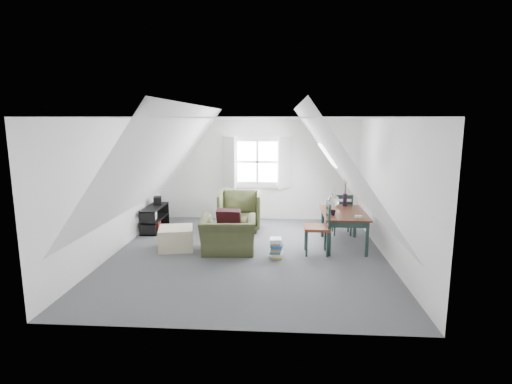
# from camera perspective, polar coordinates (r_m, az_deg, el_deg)

# --- Properties ---
(floor) EXTENTS (5.50, 5.50, 0.00)m
(floor) POSITION_cam_1_polar(r_m,az_deg,el_deg) (7.53, -1.11, -8.86)
(floor) COLOR #47484C
(floor) RESTS_ON ground
(ceiling) EXTENTS (5.50, 5.50, 0.00)m
(ceiling) POSITION_cam_1_polar(r_m,az_deg,el_deg) (7.12, -1.18, 10.52)
(ceiling) COLOR white
(ceiling) RESTS_ON wall_back
(wall_back) EXTENTS (5.00, 0.00, 5.00)m
(wall_back) POSITION_cam_1_polar(r_m,az_deg,el_deg) (9.94, 0.21, 3.21)
(wall_back) COLOR white
(wall_back) RESTS_ON ground
(wall_front) EXTENTS (5.00, 0.00, 5.00)m
(wall_front) POSITION_cam_1_polar(r_m,az_deg,el_deg) (4.55, -4.10, -5.26)
(wall_front) COLOR white
(wall_front) RESTS_ON ground
(wall_left) EXTENTS (0.00, 5.50, 5.50)m
(wall_left) POSITION_cam_1_polar(r_m,az_deg,el_deg) (7.84, -19.67, 0.72)
(wall_left) COLOR white
(wall_left) RESTS_ON ground
(wall_right) EXTENTS (0.00, 5.50, 5.50)m
(wall_right) POSITION_cam_1_polar(r_m,az_deg,el_deg) (7.44, 18.42, 0.31)
(wall_right) COLOR white
(wall_right) RESTS_ON ground
(slope_left) EXTENTS (3.19, 5.50, 4.48)m
(slope_left) POSITION_cam_1_polar(r_m,az_deg,el_deg) (7.45, -13.16, 4.65)
(slope_left) COLOR white
(slope_left) RESTS_ON wall_left
(slope_right) EXTENTS (3.19, 5.50, 4.48)m
(slope_right) POSITION_cam_1_polar(r_m,az_deg,el_deg) (7.19, 11.29, 4.53)
(slope_right) COLOR white
(slope_right) RESTS_ON wall_right
(dormer_window) EXTENTS (1.71, 0.35, 1.30)m
(dormer_window) POSITION_cam_1_polar(r_m,az_deg,el_deg) (9.84, 0.18, 4.31)
(dormer_window) COLOR white
(dormer_window) RESTS_ON wall_back
(skylight) EXTENTS (0.35, 0.75, 0.47)m
(skylight) POSITION_cam_1_polar(r_m,az_deg,el_deg) (8.48, 10.15, 5.20)
(skylight) COLOR white
(skylight) RESTS_ON slope_right
(armchair_near) EXTENTS (1.08, 0.96, 0.66)m
(armchair_near) POSITION_cam_1_polar(r_m,az_deg,el_deg) (7.67, -3.96, -8.53)
(armchair_near) COLOR #3B4021
(armchair_near) RESTS_ON floor
(armchair_far) EXTENTS (0.98, 1.00, 0.87)m
(armchair_far) POSITION_cam_1_polar(r_m,az_deg,el_deg) (9.19, -2.35, -5.33)
(armchair_far) COLOR #3B4021
(armchair_far) RESTS_ON floor
(throw_pillow) EXTENTS (0.48, 0.30, 0.48)m
(throw_pillow) POSITION_cam_1_polar(r_m,az_deg,el_deg) (7.65, -3.86, -4.08)
(throw_pillow) COLOR #370F15
(throw_pillow) RESTS_ON armchair_near
(ottoman) EXTENTS (0.76, 0.76, 0.43)m
(ottoman) POSITION_cam_1_polar(r_m,az_deg,el_deg) (7.92, -11.35, -6.50)
(ottoman) COLOR #C4B797
(ottoman) RESTS_ON floor
(dining_table) EXTENTS (0.83, 1.38, 0.69)m
(dining_table) POSITION_cam_1_polar(r_m,az_deg,el_deg) (8.03, 12.41, -3.44)
(dining_table) COLOR #36190E
(dining_table) RESTS_ON floor
(demijohn) EXTENTS (0.24, 0.24, 0.34)m
(demijohn) POSITION_cam_1_polar(r_m,az_deg,el_deg) (8.40, 11.01, -1.18)
(demijohn) COLOR silver
(demijohn) RESTS_ON dining_table
(vase_twigs) EXTENTS (0.08, 0.09, 0.66)m
(vase_twigs) POSITION_cam_1_polar(r_m,az_deg,el_deg) (8.53, 12.59, -1.02)
(vase_twigs) COLOR black
(vase_twigs) RESTS_ON dining_table
(cup) EXTENTS (0.14, 0.14, 0.10)m
(cup) POSITION_cam_1_polar(r_m,az_deg,el_deg) (7.69, 10.92, -3.29)
(cup) COLOR black
(cup) RESTS_ON dining_table
(paper_box) EXTENTS (0.12, 0.08, 0.04)m
(paper_box) POSITION_cam_1_polar(r_m,az_deg,el_deg) (7.61, 14.43, -3.42)
(paper_box) COLOR white
(paper_box) RESTS_ON dining_table
(dining_chair_far) EXTENTS (0.43, 0.43, 0.91)m
(dining_chair_far) POSITION_cam_1_polar(r_m,az_deg,el_deg) (8.88, 12.24, -2.97)
(dining_chair_far) COLOR maroon
(dining_chair_far) RESTS_ON floor
(dining_chair_near) EXTENTS (0.46, 0.46, 0.99)m
(dining_chair_near) POSITION_cam_1_polar(r_m,az_deg,el_deg) (7.51, 8.94, -4.95)
(dining_chair_near) COLOR maroon
(dining_chair_near) RESTS_ON floor
(media_shelf) EXTENTS (0.35, 1.06, 0.54)m
(media_shelf) POSITION_cam_1_polar(r_m,az_deg,el_deg) (9.33, -14.31, -3.85)
(media_shelf) COLOR black
(media_shelf) RESTS_ON floor
(electronics_box) EXTENTS (0.23, 0.27, 0.19)m
(electronics_box) POSITION_cam_1_polar(r_m,az_deg,el_deg) (9.52, -13.88, -1.22)
(electronics_box) COLOR black
(electronics_box) RESTS_ON media_shelf
(magazine_stack) EXTENTS (0.27, 0.32, 0.36)m
(magazine_stack) POSITION_cam_1_polar(r_m,az_deg,el_deg) (7.31, 2.88, -8.00)
(magazine_stack) COLOR #B29933
(magazine_stack) RESTS_ON floor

